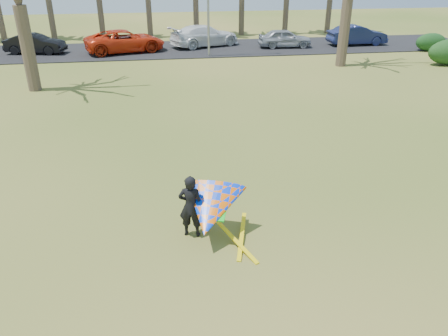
{
  "coord_description": "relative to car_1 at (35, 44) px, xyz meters",
  "views": [
    {
      "loc": [
        -1.62,
        -8.57,
        6.28
      ],
      "look_at": [
        0.0,
        2.0,
        1.1
      ],
      "focal_mm": 35.0,
      "sensor_mm": 36.0,
      "label": 1
    }
  ],
  "objects": [
    {
      "name": "car_4",
      "position": [
        18.16,
        -0.37,
        -0.0
      ],
      "size": [
        4.05,
        1.78,
        1.36
      ],
      "primitive_type": "imported",
      "rotation": [
        0.0,
        0.0,
        1.53
      ],
      "color": "#92959E",
      "rests_on": "parking_strip"
    },
    {
      "name": "ground",
      "position": [
        10.07,
        -24.75,
        -0.74
      ],
      "size": [
        100.0,
        100.0,
        0.0
      ],
      "primitive_type": "plane",
      "color": "#2D5612",
      "rests_on": "ground"
    },
    {
      "name": "car_1",
      "position": [
        0.0,
        0.0,
        0.0
      ],
      "size": [
        4.34,
        2.21,
        1.36
      ],
      "primitive_type": "imported",
      "rotation": [
        0.0,
        0.0,
        1.38
      ],
      "color": "black",
      "rests_on": "parking_strip"
    },
    {
      "name": "car_2",
      "position": [
        6.28,
        -0.42,
        0.1
      ],
      "size": [
        6.14,
        4.07,
        1.57
      ],
      "primitive_type": "imported",
      "rotation": [
        0.0,
        0.0,
        1.85
      ],
      "color": "red",
      "rests_on": "parking_strip"
    },
    {
      "name": "car_5",
      "position": [
        24.0,
        -0.26,
        0.06
      ],
      "size": [
        4.56,
        1.69,
        1.49
      ],
      "primitive_type": "imported",
      "rotation": [
        0.0,
        0.0,
        1.6
      ],
      "color": "#19214C",
      "rests_on": "parking_strip"
    },
    {
      "name": "parking_strip",
      "position": [
        10.07,
        0.25,
        -0.71
      ],
      "size": [
        46.0,
        7.0,
        0.06
      ],
      "primitive_type": "cube",
      "color": "black",
      "rests_on": "ground"
    },
    {
      "name": "kite_flyer",
      "position": [
        9.44,
        -24.4,
        0.1
      ],
      "size": [
        2.13,
        2.39,
        2.02
      ],
      "color": "black",
      "rests_on": "ground"
    },
    {
      "name": "car_3",
      "position": [
        12.22,
        1.02,
        0.1
      ],
      "size": [
        5.85,
        4.08,
        1.57
      ],
      "primitive_type": "imported",
      "rotation": [
        0.0,
        0.0,
        1.96
      ],
      "color": "white",
      "rests_on": "parking_strip"
    },
    {
      "name": "hedge_far",
      "position": [
        28.49,
        -3.11,
        -0.1
      ],
      "size": [
        2.31,
        1.09,
        1.29
      ],
      "primitive_type": "ellipsoid",
      "color": "#143716",
      "rests_on": "ground"
    }
  ]
}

